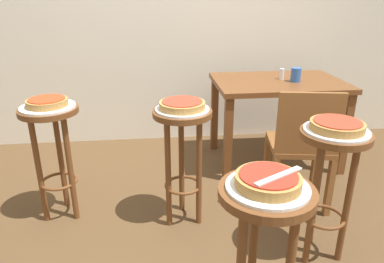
% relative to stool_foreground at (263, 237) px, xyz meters
% --- Properties ---
extents(ground_plane, '(6.00, 6.00, 0.00)m').
position_rel_stool_foreground_xyz_m(ground_plane, '(-0.15, 0.75, -0.54)').
color(ground_plane, brown).
extents(stool_foreground, '(0.35, 0.35, 0.76)m').
position_rel_stool_foreground_xyz_m(stool_foreground, '(0.00, 0.00, 0.00)').
color(stool_foreground, brown).
rests_on(stool_foreground, ground_plane).
extents(serving_plate_foreground, '(0.30, 0.30, 0.01)m').
position_rel_stool_foreground_xyz_m(serving_plate_foreground, '(-0.00, 0.00, 0.22)').
color(serving_plate_foreground, white).
rests_on(serving_plate_foreground, stool_foreground).
extents(pizza_foreground, '(0.24, 0.24, 0.05)m').
position_rel_stool_foreground_xyz_m(pizza_foreground, '(-0.00, 0.00, 0.25)').
color(pizza_foreground, '#B78442').
rests_on(pizza_foreground, serving_plate_foreground).
extents(stool_middle, '(0.35, 0.35, 0.76)m').
position_rel_stool_foreground_xyz_m(stool_middle, '(0.51, 0.50, 0.00)').
color(stool_middle, brown).
rests_on(stool_middle, ground_plane).
extents(serving_plate_middle, '(0.32, 0.32, 0.01)m').
position_rel_stool_foreground_xyz_m(serving_plate_middle, '(0.51, 0.50, 0.22)').
color(serving_plate_middle, silver).
rests_on(serving_plate_middle, stool_middle).
extents(pizza_middle, '(0.27, 0.27, 0.05)m').
position_rel_stool_foreground_xyz_m(pizza_middle, '(0.51, 0.50, 0.25)').
color(pizza_middle, '#B78442').
rests_on(pizza_middle, serving_plate_middle).
extents(stool_leftside, '(0.35, 0.35, 0.76)m').
position_rel_stool_foreground_xyz_m(stool_leftside, '(-0.23, 0.93, 0.00)').
color(stool_leftside, brown).
rests_on(stool_leftside, ground_plane).
extents(serving_plate_leftside, '(0.32, 0.32, 0.01)m').
position_rel_stool_foreground_xyz_m(serving_plate_leftside, '(-0.23, 0.93, 0.22)').
color(serving_plate_leftside, silver).
rests_on(serving_plate_leftside, stool_leftside).
extents(pizza_leftside, '(0.27, 0.27, 0.05)m').
position_rel_stool_foreground_xyz_m(pizza_leftside, '(-0.23, 0.93, 0.25)').
color(pizza_leftside, tan).
rests_on(pizza_leftside, serving_plate_leftside).
extents(stool_rear, '(0.35, 0.35, 0.76)m').
position_rel_stool_foreground_xyz_m(stool_rear, '(-1.03, 1.07, 0.00)').
color(stool_rear, brown).
rests_on(stool_rear, ground_plane).
extents(serving_plate_rear, '(0.33, 0.33, 0.01)m').
position_rel_stool_foreground_xyz_m(serving_plate_rear, '(-1.03, 1.07, 0.22)').
color(serving_plate_rear, silver).
rests_on(serving_plate_rear, stool_rear).
extents(pizza_rear, '(0.24, 0.24, 0.05)m').
position_rel_stool_foreground_xyz_m(pizza_rear, '(-1.03, 1.07, 0.25)').
color(pizza_rear, '#B78442').
rests_on(pizza_rear, serving_plate_rear).
extents(dining_table, '(1.05, 0.72, 0.72)m').
position_rel_stool_foreground_xyz_m(dining_table, '(0.64, 1.73, 0.07)').
color(dining_table, brown).
rests_on(dining_table, ground_plane).
extents(cup_near_edge, '(0.08, 0.08, 0.11)m').
position_rel_stool_foreground_xyz_m(cup_near_edge, '(0.76, 1.68, 0.23)').
color(cup_near_edge, '#3360B2').
rests_on(cup_near_edge, dining_table).
extents(condiment_shaker, '(0.04, 0.04, 0.09)m').
position_rel_stool_foreground_xyz_m(condiment_shaker, '(0.67, 1.77, 0.22)').
color(condiment_shaker, white).
rests_on(condiment_shaker, dining_table).
extents(wooden_chair, '(0.46, 0.46, 0.85)m').
position_rel_stool_foreground_xyz_m(wooden_chair, '(0.57, 1.01, -0.08)').
color(wooden_chair, brown).
rests_on(wooden_chair, ground_plane).
extents(pizza_server_knife, '(0.20, 0.13, 0.01)m').
position_rel_stool_foreground_xyz_m(pizza_server_knife, '(0.03, -0.02, 0.27)').
color(pizza_server_knife, silver).
rests_on(pizza_server_knife, pizza_foreground).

